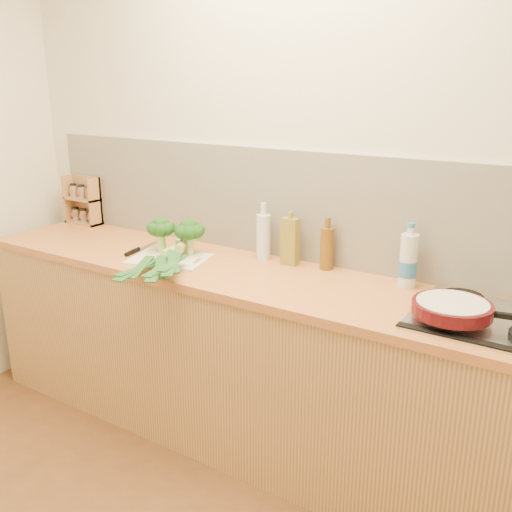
# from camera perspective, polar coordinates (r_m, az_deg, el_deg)

# --- Properties ---
(room_shell) EXTENTS (3.50, 3.50, 3.50)m
(room_shell) POSITION_cam_1_polar(r_m,az_deg,el_deg) (2.80, 3.68, 5.04)
(room_shell) COLOR beige
(room_shell) RESTS_ON ground
(counter) EXTENTS (3.20, 0.62, 0.90)m
(counter) POSITION_cam_1_polar(r_m,az_deg,el_deg) (2.81, 0.47, -10.52)
(counter) COLOR tan
(counter) RESTS_ON ground
(gas_hob) EXTENTS (0.58, 0.50, 0.04)m
(gas_hob) POSITION_cam_1_polar(r_m,az_deg,el_deg) (2.29, 22.75, -5.87)
(gas_hob) COLOR silver
(gas_hob) RESTS_ON counter
(chopping_board) EXTENTS (0.43, 0.36, 0.01)m
(chopping_board) POSITION_cam_1_polar(r_m,az_deg,el_deg) (2.87, -8.66, -0.30)
(chopping_board) COLOR white
(chopping_board) RESTS_ON counter
(broccoli_left) EXTENTS (0.14, 0.15, 0.18)m
(broccoli_left) POSITION_cam_1_polar(r_m,az_deg,el_deg) (2.94, -9.50, 2.75)
(broccoli_left) COLOR #A9CA76
(broccoli_left) RESTS_ON chopping_board
(broccoli_right) EXTENTS (0.15, 0.16, 0.19)m
(broccoli_right) POSITION_cam_1_polar(r_m,az_deg,el_deg) (2.87, -6.68, 2.54)
(broccoli_right) COLOR #A9CA76
(broccoli_right) RESTS_ON chopping_board
(leek_front) EXTENTS (0.21, 0.67, 0.04)m
(leek_front) POSITION_cam_1_polar(r_m,az_deg,el_deg) (2.85, -9.26, 0.14)
(leek_front) COLOR white
(leek_front) RESTS_ON chopping_board
(leek_mid) EXTENTS (0.38, 0.64, 0.04)m
(leek_mid) POSITION_cam_1_polar(r_m,az_deg,el_deg) (2.81, -8.46, 0.34)
(leek_mid) COLOR white
(leek_mid) RESTS_ON chopping_board
(leek_back) EXTENTS (0.36, 0.54, 0.04)m
(leek_back) POSITION_cam_1_polar(r_m,az_deg,el_deg) (2.76, -7.77, 0.46)
(leek_back) COLOR white
(leek_back) RESTS_ON chopping_board
(chefs_knife) EXTENTS (0.08, 0.29, 0.02)m
(chefs_knife) POSITION_cam_1_polar(r_m,az_deg,el_deg) (3.04, -11.87, 0.57)
(chefs_knife) COLOR silver
(chefs_knife) RESTS_ON counter
(skillet) EXTENTS (0.42, 0.29, 0.05)m
(skillet) POSITION_cam_1_polar(r_m,az_deg,el_deg) (2.20, 19.09, -4.95)
(skillet) COLOR #470B11
(skillet) RESTS_ON gas_hob
(spice_rack) EXTENTS (0.24, 0.10, 0.29)m
(spice_rack) POSITION_cam_1_polar(r_m,az_deg,el_deg) (3.71, -16.80, 5.10)
(spice_rack) COLOR #B07E4B
(spice_rack) RESTS_ON counter
(oil_tin) EXTENTS (0.08, 0.05, 0.26)m
(oil_tin) POSITION_cam_1_polar(r_m,az_deg,el_deg) (2.74, 3.43, 1.49)
(oil_tin) COLOR olive
(oil_tin) RESTS_ON counter
(glass_bottle) EXTENTS (0.07, 0.07, 0.28)m
(glass_bottle) POSITION_cam_1_polar(r_m,az_deg,el_deg) (2.83, 0.74, 2.04)
(glass_bottle) COLOR silver
(glass_bottle) RESTS_ON counter
(amber_bottle) EXTENTS (0.06, 0.06, 0.25)m
(amber_bottle) POSITION_cam_1_polar(r_m,az_deg,el_deg) (2.69, 7.11, 0.83)
(amber_bottle) COLOR brown
(amber_bottle) RESTS_ON counter
(water_bottle) EXTENTS (0.08, 0.08, 0.26)m
(water_bottle) POSITION_cam_1_polar(r_m,az_deg,el_deg) (2.52, 14.98, -0.61)
(water_bottle) COLOR silver
(water_bottle) RESTS_ON counter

